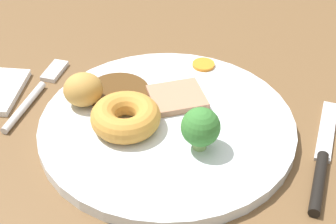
{
  "coord_description": "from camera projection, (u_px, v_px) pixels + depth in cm",
  "views": [
    {
      "loc": [
        12.6,
        -43.44,
        41.92
      ],
      "look_at": [
        2.47,
        0.46,
        6.0
      ],
      "focal_mm": 54.96,
      "sensor_mm": 36.0,
      "label": 1
    }
  ],
  "objects": [
    {
      "name": "dining_table",
      "position": [
        147.0,
        139.0,
        0.6
      ],
      "size": [
        120.0,
        84.0,
        3.6
      ],
      "primitive_type": "cube",
      "color": "brown",
      "rests_on": "ground"
    },
    {
      "name": "dinner_plate",
      "position": [
        168.0,
        124.0,
        0.59
      ],
      "size": [
        28.94,
        28.94,
        1.4
      ],
      "primitive_type": "cylinder",
      "color": "white",
      "rests_on": "dining_table"
    },
    {
      "name": "gravy_pool",
      "position": [
        118.0,
        91.0,
        0.62
      ],
      "size": [
        7.7,
        7.7,
        0.3
      ],
      "primitive_type": "cylinder",
      "color": "#563819",
      "rests_on": "dinner_plate"
    },
    {
      "name": "meat_slice_main",
      "position": [
        177.0,
        97.0,
        0.61
      ],
      "size": [
        8.21,
        7.96,
        0.8
      ],
      "primitive_type": "cube",
      "rotation": [
        0.0,
        0.0,
        3.64
      ],
      "color": "tan",
      "rests_on": "dinner_plate"
    },
    {
      "name": "yorkshire_pudding",
      "position": [
        126.0,
        117.0,
        0.56
      ],
      "size": [
        7.77,
        7.77,
        2.79
      ],
      "primitive_type": "torus",
      "color": "#C68938",
      "rests_on": "dinner_plate"
    },
    {
      "name": "roast_potato_left",
      "position": [
        83.0,
        90.0,
        0.59
      ],
      "size": [
        6.01,
        5.81,
        3.96
      ],
      "primitive_type": "ellipsoid",
      "rotation": [
        0.0,
        0.0,
        0.48
      ],
      "color": "#BC8C42",
      "rests_on": "dinner_plate"
    },
    {
      "name": "carrot_coin_front",
      "position": [
        204.0,
        65.0,
        0.67
      ],
      "size": [
        2.88,
        2.88,
        0.4
      ],
      "primitive_type": "cylinder",
      "color": "orange",
      "rests_on": "dinner_plate"
    },
    {
      "name": "broccoli_floret",
      "position": [
        201.0,
        128.0,
        0.53
      ],
      "size": [
        4.15,
        4.15,
        4.89
      ],
      "color": "#8CB766",
      "rests_on": "dinner_plate"
    },
    {
      "name": "fork",
      "position": [
        37.0,
        91.0,
        0.64
      ],
      "size": [
        2.25,
        15.31,
        0.9
      ],
      "rotation": [
        0.0,
        0.0,
        1.52
      ],
      "color": "silver",
      "rests_on": "dining_table"
    },
    {
      "name": "knife",
      "position": [
        322.0,
        162.0,
        0.54
      ],
      "size": [
        3.37,
        18.55,
        1.2
      ],
      "rotation": [
        0.0,
        0.0,
        1.47
      ],
      "color": "black",
      "rests_on": "dining_table"
    }
  ]
}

